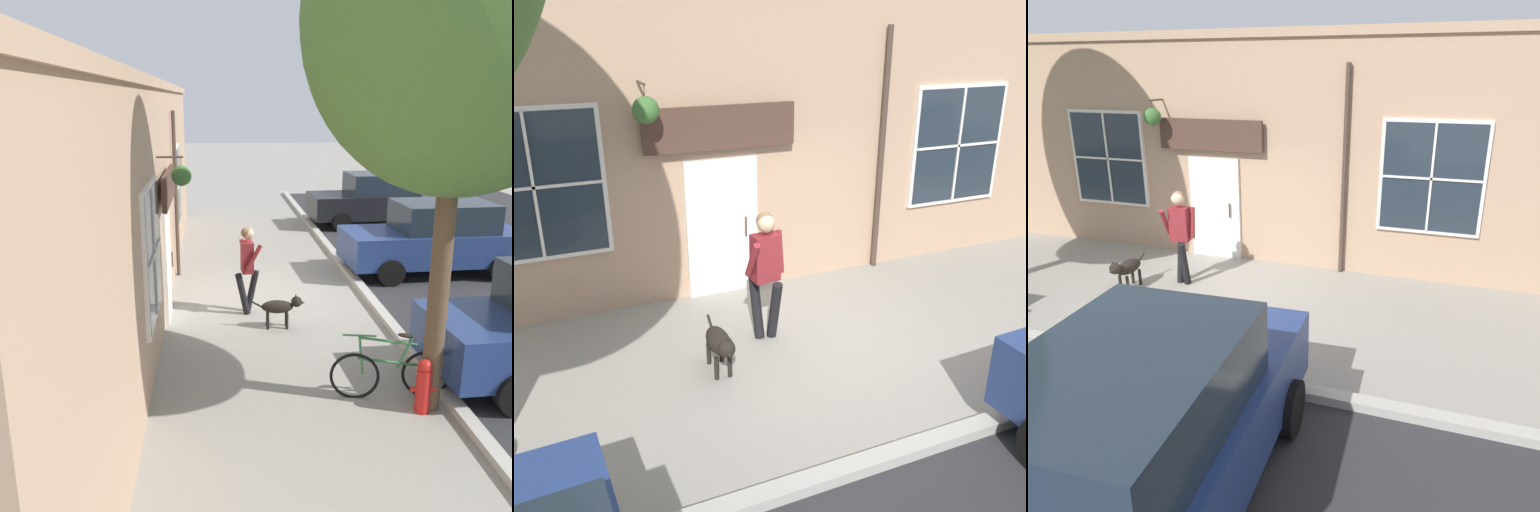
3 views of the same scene
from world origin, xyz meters
The scene contains 4 objects.
ground_plane centered at (0.00, 0.00, 0.00)m, with size 90.00×90.00×0.00m, color gray.
storefront_facade centered at (-2.34, -0.01, 2.24)m, with size 0.95×18.00×4.46m.
pedestrian_walking centered at (-0.62, -0.65, 1.06)m, with size 0.54×0.55×1.75m.
dog_on_leash centered at (-0.05, -1.47, 0.41)m, with size 1.00×0.30×0.63m.
Camera 2 is at (5.52, -3.19, 3.93)m, focal length 40.00 mm.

